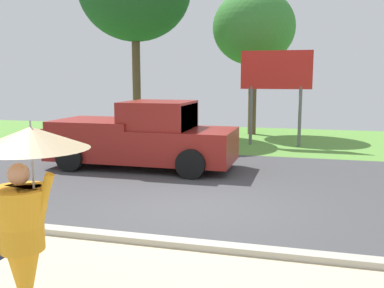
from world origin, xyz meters
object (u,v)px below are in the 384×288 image
(monk_pedestrian, at_px, (25,217))
(tree_center_back, at_px, (254,28))
(pickup_truck, at_px, (143,137))
(roadside_billboard, at_px, (276,77))

(monk_pedestrian, xyz_separation_m, tree_center_back, (0.27, 15.89, 3.49))
(pickup_truck, distance_m, tree_center_back, 9.21)
(pickup_truck, distance_m, roadside_billboard, 6.25)
(monk_pedestrian, relative_size, pickup_truck, 0.41)
(pickup_truck, bearing_deg, roadside_billboard, 62.77)
(roadside_billboard, bearing_deg, pickup_truck, -123.01)
(pickup_truck, bearing_deg, tree_center_back, 81.75)
(monk_pedestrian, bearing_deg, pickup_truck, 118.32)
(pickup_truck, bearing_deg, monk_pedestrian, -71.38)
(tree_center_back, bearing_deg, monk_pedestrian, -90.98)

